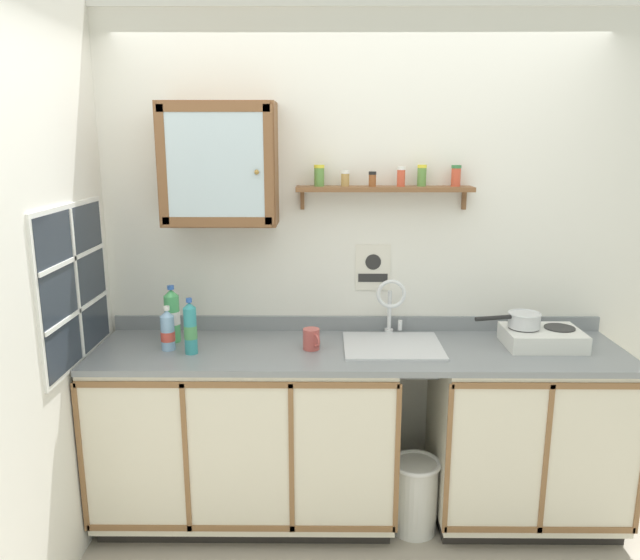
{
  "coord_description": "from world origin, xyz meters",
  "views": [
    {
      "loc": [
        -0.18,
        -2.6,
        1.98
      ],
      "look_at": [
        -0.2,
        0.44,
        1.27
      ],
      "focal_mm": 34.22,
      "sensor_mm": 36.0,
      "label": 1
    }
  ],
  "objects_px": {
    "saucepan": "(523,319)",
    "trash_bin": "(415,494)",
    "sink": "(392,348)",
    "bottle_water_blue_2": "(168,331)",
    "warning_sign": "(373,268)",
    "bottle_detergent_teal_0": "(190,329)",
    "bottle_soda_green_1": "(172,316)",
    "hot_plate_stove": "(542,338)",
    "mug": "(312,339)",
    "wall_cabinet": "(219,164)"
  },
  "relations": [
    {
      "from": "saucepan",
      "to": "trash_bin",
      "type": "bearing_deg",
      "value": -161.45
    },
    {
      "from": "sink",
      "to": "bottle_water_blue_2",
      "type": "height_order",
      "value": "sink"
    },
    {
      "from": "saucepan",
      "to": "trash_bin",
      "type": "relative_size",
      "value": 0.9
    },
    {
      "from": "trash_bin",
      "to": "bottle_water_blue_2",
      "type": "bearing_deg",
      "value": 175.54
    },
    {
      "from": "warning_sign",
      "to": "trash_bin",
      "type": "distance_m",
      "value": 1.2
    },
    {
      "from": "sink",
      "to": "bottle_water_blue_2",
      "type": "distance_m",
      "value": 1.14
    },
    {
      "from": "bottle_detergent_teal_0",
      "to": "bottle_soda_green_1",
      "type": "height_order",
      "value": "bottle_soda_green_1"
    },
    {
      "from": "bottle_soda_green_1",
      "to": "trash_bin",
      "type": "distance_m",
      "value": 1.55
    },
    {
      "from": "bottle_soda_green_1",
      "to": "saucepan",
      "type": "bearing_deg",
      "value": -1.32
    },
    {
      "from": "hot_plate_stove",
      "to": "trash_bin",
      "type": "height_order",
      "value": "hot_plate_stove"
    },
    {
      "from": "bottle_detergent_teal_0",
      "to": "trash_bin",
      "type": "height_order",
      "value": "bottle_detergent_teal_0"
    },
    {
      "from": "mug",
      "to": "wall_cabinet",
      "type": "xyz_separation_m",
      "value": [
        -0.47,
        0.2,
        0.85
      ]
    },
    {
      "from": "hot_plate_stove",
      "to": "mug",
      "type": "distance_m",
      "value": 1.18
    },
    {
      "from": "wall_cabinet",
      "to": "warning_sign",
      "type": "distance_m",
      "value": 0.97
    },
    {
      "from": "hot_plate_stove",
      "to": "mug",
      "type": "relative_size",
      "value": 3.25
    },
    {
      "from": "bottle_water_blue_2",
      "to": "wall_cabinet",
      "type": "distance_m",
      "value": 0.87
    },
    {
      "from": "bottle_detergent_teal_0",
      "to": "mug",
      "type": "distance_m",
      "value": 0.6
    },
    {
      "from": "bottle_soda_green_1",
      "to": "mug",
      "type": "relative_size",
      "value": 2.56
    },
    {
      "from": "hot_plate_stove",
      "to": "bottle_detergent_teal_0",
      "type": "bearing_deg",
      "value": -176.07
    },
    {
      "from": "bottle_detergent_teal_0",
      "to": "hot_plate_stove",
      "type": "bearing_deg",
      "value": 3.93
    },
    {
      "from": "bottle_detergent_teal_0",
      "to": "wall_cabinet",
      "type": "distance_m",
      "value": 0.83
    },
    {
      "from": "sink",
      "to": "bottle_detergent_teal_0",
      "type": "relative_size",
      "value": 1.76
    },
    {
      "from": "warning_sign",
      "to": "trash_bin",
      "type": "xyz_separation_m",
      "value": [
        0.2,
        -0.43,
        -1.1
      ]
    },
    {
      "from": "sink",
      "to": "warning_sign",
      "type": "xyz_separation_m",
      "value": [
        -0.09,
        0.26,
        0.36
      ]
    },
    {
      "from": "bottle_detergent_teal_0",
      "to": "warning_sign",
      "type": "bearing_deg",
      "value": 22.71
    },
    {
      "from": "hot_plate_stove",
      "to": "saucepan",
      "type": "distance_m",
      "value": 0.14
    },
    {
      "from": "bottle_detergent_teal_0",
      "to": "bottle_water_blue_2",
      "type": "bearing_deg",
      "value": 156.63
    },
    {
      "from": "mug",
      "to": "bottle_water_blue_2",
      "type": "bearing_deg",
      "value": -179.38
    },
    {
      "from": "hot_plate_stove",
      "to": "warning_sign",
      "type": "distance_m",
      "value": 0.94
    },
    {
      "from": "bottle_water_blue_2",
      "to": "bottle_detergent_teal_0",
      "type": "bearing_deg",
      "value": -23.37
    },
    {
      "from": "trash_bin",
      "to": "saucepan",
      "type": "bearing_deg",
      "value": 18.55
    },
    {
      "from": "bottle_detergent_teal_0",
      "to": "warning_sign",
      "type": "relative_size",
      "value": 1.12
    },
    {
      "from": "bottle_soda_green_1",
      "to": "warning_sign",
      "type": "relative_size",
      "value": 1.2
    },
    {
      "from": "bottle_soda_green_1",
      "to": "hot_plate_stove",
      "type": "bearing_deg",
      "value": -1.84
    },
    {
      "from": "mug",
      "to": "wall_cabinet",
      "type": "height_order",
      "value": "wall_cabinet"
    },
    {
      "from": "bottle_soda_green_1",
      "to": "trash_bin",
      "type": "bearing_deg",
      "value": -10.16
    },
    {
      "from": "hot_plate_stove",
      "to": "bottle_detergent_teal_0",
      "type": "relative_size",
      "value": 1.36
    },
    {
      "from": "saucepan",
      "to": "hot_plate_stove",
      "type": "bearing_deg",
      "value": -11.09
    },
    {
      "from": "sink",
      "to": "hot_plate_stove",
      "type": "bearing_deg",
      "value": -0.11
    },
    {
      "from": "saucepan",
      "to": "bottle_water_blue_2",
      "type": "relative_size",
      "value": 1.55
    },
    {
      "from": "bottle_water_blue_2",
      "to": "trash_bin",
      "type": "distance_m",
      "value": 1.51
    },
    {
      "from": "bottle_detergent_teal_0",
      "to": "trash_bin",
      "type": "distance_m",
      "value": 1.42
    },
    {
      "from": "saucepan",
      "to": "bottle_detergent_teal_0",
      "type": "relative_size",
      "value": 1.25
    },
    {
      "from": "hot_plate_stove",
      "to": "saucepan",
      "type": "relative_size",
      "value": 1.09
    },
    {
      "from": "saucepan",
      "to": "bottle_soda_green_1",
      "type": "xyz_separation_m",
      "value": [
        -1.8,
        0.04,
        0.0
      ]
    },
    {
      "from": "saucepan",
      "to": "mug",
      "type": "distance_m",
      "value": 1.08
    },
    {
      "from": "bottle_detergent_teal_0",
      "to": "mug",
      "type": "bearing_deg",
      "value": 6.05
    },
    {
      "from": "bottle_detergent_teal_0",
      "to": "mug",
      "type": "height_order",
      "value": "bottle_detergent_teal_0"
    },
    {
      "from": "sink",
      "to": "bottle_water_blue_2",
      "type": "bearing_deg",
      "value": -176.56
    },
    {
      "from": "hot_plate_stove",
      "to": "mug",
      "type": "height_order",
      "value": "mug"
    }
  ]
}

